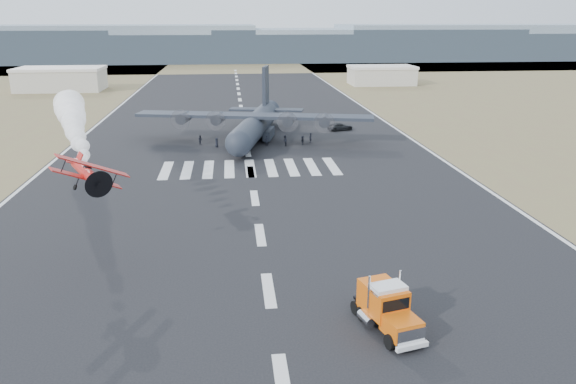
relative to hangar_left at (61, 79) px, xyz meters
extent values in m
plane|color=black|center=(52.00, -145.00, -3.41)|extent=(500.00, 500.00, 0.00)
cube|color=brown|center=(52.00, 85.00, -3.41)|extent=(500.00, 80.00, 0.00)
cube|color=slate|center=(-13.00, 115.00, 5.09)|extent=(150.00, 50.00, 17.00)
cube|color=slate|center=(52.00, 115.00, 3.09)|extent=(150.00, 50.00, 13.00)
cube|color=slate|center=(117.00, 115.00, 4.09)|extent=(150.00, 50.00, 15.00)
cube|color=slate|center=(182.00, 115.00, 5.09)|extent=(150.00, 50.00, 17.00)
cube|color=#ADA899|center=(0.00, 0.00, -0.41)|extent=(24.00, 14.00, 6.00)
cube|color=silver|center=(0.00, 0.00, 2.89)|extent=(24.50, 14.50, 0.80)
cube|color=#ADA899|center=(98.00, 5.00, -0.81)|extent=(20.00, 12.00, 5.20)
cube|color=silver|center=(98.00, 5.00, 2.09)|extent=(20.50, 12.50, 0.80)
cube|color=black|center=(59.59, -138.78, -2.89)|extent=(2.62, 6.42, 0.23)
cube|color=#F6490E|center=(60.31, -141.49, -2.14)|extent=(2.66, 2.72, 1.22)
cube|color=silver|center=(60.61, -142.62, -2.24)|extent=(2.03, 0.66, 1.03)
cube|color=white|center=(60.65, -142.80, -2.89)|extent=(2.34, 0.87, 0.33)
cube|color=#F6490E|center=(59.88, -139.86, -1.35)|extent=(2.69, 2.23, 2.06)
cube|color=black|center=(60.08, -140.63, -1.02)|extent=(2.02, 0.63, 0.84)
cube|color=white|center=(59.81, -139.59, -0.27)|extent=(2.65, 2.05, 0.47)
cube|color=#F6490E|center=(59.45, -138.23, -1.63)|extent=(2.74, 2.41, 2.43)
cylinder|color=black|center=(59.36, -142.13, -2.89)|extent=(0.62, 1.09, 1.03)
cylinder|color=black|center=(61.44, -141.58, -2.89)|extent=(0.62, 1.09, 1.03)
cylinder|color=black|center=(58.36, -138.33, -2.89)|extent=(0.62, 1.09, 1.03)
cylinder|color=black|center=(60.44, -137.78, -2.89)|extent=(0.62, 1.09, 1.03)
cylinder|color=black|center=(58.12, -137.42, -2.89)|extent=(0.62, 1.09, 1.03)
cylinder|color=black|center=(60.20, -136.87, -2.89)|extent=(0.62, 1.09, 1.03)
cylinder|color=red|center=(37.00, -125.80, 4.81)|extent=(2.41, 5.32, 0.95)
sphere|color=black|center=(36.94, -125.60, 5.18)|extent=(0.74, 0.74, 0.74)
cylinder|color=black|center=(37.73, -128.23, 4.81)|extent=(1.19, 0.91, 1.05)
cylinder|color=black|center=(37.83, -128.58, 4.81)|extent=(2.23, 0.69, 2.32)
cube|color=red|center=(37.12, -126.21, 4.44)|extent=(5.79, 2.65, 2.86)
cube|color=red|center=(37.21, -126.51, 5.71)|extent=(5.97, 2.70, 2.96)
cube|color=red|center=(36.31, -123.48, 5.34)|extent=(0.37, 0.94, 1.05)
cube|color=red|center=(36.31, -123.48, 4.81)|extent=(2.23, 1.31, 0.08)
cylinder|color=black|center=(36.44, -126.85, 3.55)|extent=(0.25, 0.48, 0.46)
cylinder|color=black|center=(38.05, -126.37, 3.55)|extent=(0.25, 0.48, 0.46)
sphere|color=white|center=(36.25, -123.28, 4.81)|extent=(0.74, 0.74, 0.74)
sphere|color=white|center=(35.53, -120.86, 4.84)|extent=(0.96, 0.96, 0.96)
sphere|color=white|center=(34.80, -118.44, 4.87)|extent=(1.19, 1.19, 1.19)
sphere|color=white|center=(34.08, -116.02, 4.91)|extent=(1.41, 1.41, 1.41)
sphere|color=white|center=(33.36, -113.60, 4.94)|extent=(1.64, 1.64, 1.64)
sphere|color=white|center=(32.63, -111.18, 4.97)|extent=(1.86, 1.86, 1.86)
sphere|color=white|center=(31.91, -108.75, 5.00)|extent=(2.08, 2.08, 2.08)
sphere|color=white|center=(31.19, -106.33, 5.03)|extent=(2.31, 2.31, 2.31)
sphere|color=white|center=(30.47, -103.91, 5.06)|extent=(2.53, 2.53, 2.53)
sphere|color=white|center=(29.74, -101.49, 5.09)|extent=(2.76, 2.76, 2.76)
sphere|color=white|center=(29.02, -99.07, 5.13)|extent=(2.98, 2.98, 2.98)
sphere|color=white|center=(28.30, -96.65, 5.16)|extent=(3.21, 3.21, 3.21)
sphere|color=white|center=(27.57, -94.23, 5.19)|extent=(3.43, 3.43, 3.43)
sphere|color=white|center=(26.85, -91.80, 5.22)|extent=(3.66, 3.66, 3.66)
sphere|color=white|center=(26.13, -89.38, 5.25)|extent=(3.88, 3.88, 3.88)
sphere|color=white|center=(25.40, -86.96, 5.28)|extent=(4.11, 4.11, 4.11)
cylinder|color=#1F222E|center=(53.62, -76.35, -0.74)|extent=(10.31, 28.88, 4.10)
sphere|color=#1F222E|center=(50.47, -90.34, -0.74)|extent=(4.10, 4.10, 4.10)
cone|color=#1F222E|center=(56.78, -62.36, -0.74)|extent=(5.35, 6.90, 4.10)
cube|color=#1F222E|center=(53.40, -77.35, 1.20)|extent=(40.92, 13.22, 0.51)
cylinder|color=#1F222E|center=(41.29, -75.14, 0.69)|extent=(2.66, 4.20, 1.84)
cylinder|color=#3F3F44|center=(40.84, -77.14, 0.69)|extent=(3.41, 0.82, 3.48)
cylinder|color=#1F222E|center=(47.29, -76.50, 0.69)|extent=(2.66, 4.20, 1.84)
cylinder|color=#3F3F44|center=(46.84, -78.50, 0.69)|extent=(3.41, 0.82, 3.48)
cylinder|color=#1F222E|center=(59.28, -79.20, 0.69)|extent=(2.66, 4.20, 1.84)
cylinder|color=#3F3F44|center=(58.83, -81.20, 0.69)|extent=(3.41, 0.82, 3.48)
cylinder|color=#1F222E|center=(65.28, -80.56, 0.69)|extent=(2.66, 4.20, 1.84)
cylinder|color=#3F3F44|center=(64.83, -82.56, 0.69)|extent=(3.41, 0.82, 3.48)
cube|color=#1F222E|center=(56.33, -64.36, 4.38)|extent=(1.61, 4.63, 8.20)
cube|color=#1F222E|center=(56.44, -63.86, 0.08)|extent=(14.67, 6.16, 0.36)
cube|color=#1F222E|center=(51.65, -74.86, -2.28)|extent=(2.55, 6.27, 1.64)
cylinder|color=black|center=(51.65, -74.86, -2.84)|extent=(0.75, 1.21, 1.13)
cube|color=#1F222E|center=(56.05, -75.85, -2.28)|extent=(2.55, 6.27, 1.64)
cylinder|color=black|center=(56.05, -75.85, -2.84)|extent=(0.75, 1.21, 1.13)
cylinder|color=black|center=(51.14, -87.35, -2.95)|extent=(0.60, 0.99, 0.92)
imported|color=black|center=(70.35, -68.46, -2.72)|extent=(5.41, 3.59, 1.38)
imported|color=black|center=(63.10, -78.82, -2.57)|extent=(0.68, 0.75, 1.68)
imported|color=black|center=(58.39, -81.10, -2.47)|extent=(0.83, 1.05, 1.88)
imported|color=black|center=(49.81, -82.56, -2.58)|extent=(1.09, 0.54, 1.65)
imported|color=black|center=(49.25, -84.75, -2.54)|extent=(1.01, 0.52, 1.73)
imported|color=black|center=(46.94, -80.71, -2.61)|extent=(0.74, 0.90, 1.59)
imported|color=black|center=(61.50, -80.40, -2.61)|extent=(0.77, 1.54, 1.59)
imported|color=black|center=(55.31, -80.61, -2.55)|extent=(0.81, 0.80, 1.71)
imported|color=black|center=(44.14, -78.40, -2.60)|extent=(0.88, 0.91, 1.61)
camera|label=1|loc=(49.38, -173.48, 17.56)|focal=35.00mm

